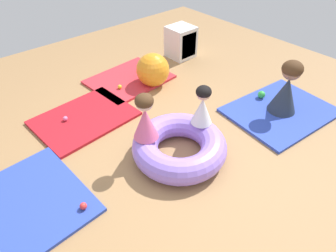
# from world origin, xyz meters

# --- Properties ---
(ground_plane) EXTENTS (8.00, 8.00, 0.00)m
(ground_plane) POSITION_xyz_m (0.00, 0.00, 0.00)
(ground_plane) COLOR #9E7549
(gym_mat_near_right) EXTENTS (1.33, 1.04, 0.04)m
(gym_mat_near_right) POSITION_xyz_m (-0.42, 1.29, 0.02)
(gym_mat_near_right) COLOR #B21923
(gym_mat_near_right) RESTS_ON ground
(gym_mat_far_right) EXTENTS (1.30, 1.07, 0.04)m
(gym_mat_far_right) POSITION_xyz_m (0.65, 1.75, 0.02)
(gym_mat_far_right) COLOR red
(gym_mat_far_right) RESTS_ON ground
(gym_mat_far_left) EXTENTS (1.18, 1.27, 0.04)m
(gym_mat_far_left) POSITION_xyz_m (-1.57, 0.39, 0.02)
(gym_mat_far_left) COLOR #2D47B7
(gym_mat_far_left) RESTS_ON ground
(gym_mat_front) EXTENTS (1.53, 1.23, 0.04)m
(gym_mat_front) POSITION_xyz_m (1.75, -0.38, 0.02)
(gym_mat_front) COLOR #2D47B7
(gym_mat_front) RESTS_ON ground
(inflatable_cushion) EXTENTS (1.10, 1.10, 0.30)m
(inflatable_cushion) POSITION_xyz_m (0.08, -0.08, 0.15)
(inflatable_cushion) COLOR #9975EA
(inflatable_cushion) RESTS_ON ground
(child_in_white) EXTENTS (0.28, 0.28, 0.49)m
(child_in_white) POSITION_xyz_m (0.45, -0.06, 0.54)
(child_in_white) COLOR white
(child_in_white) RESTS_ON inflatable_cushion
(child_in_pink) EXTENTS (0.37, 0.37, 0.56)m
(child_in_pink) POSITION_xyz_m (-0.20, 0.17, 0.57)
(child_in_pink) COLOR #E5608E
(child_in_pink) RESTS_ON inflatable_cushion
(adult_seated) EXTENTS (0.47, 0.47, 0.75)m
(adult_seated) POSITION_xyz_m (1.75, -0.38, 0.41)
(adult_seated) COLOR #232D3D
(adult_seated) RESTS_ON gym_mat_front
(play_ball_yellow) EXTENTS (0.06, 0.06, 0.06)m
(play_ball_yellow) POSITION_xyz_m (0.36, 1.58, 0.07)
(play_ball_yellow) COLOR yellow
(play_ball_yellow) RESTS_ON gym_mat_far_right
(play_ball_pink) EXTENTS (0.07, 0.07, 0.07)m
(play_ball_pink) POSITION_xyz_m (-0.65, 1.38, 0.07)
(play_ball_pink) COLOR pink
(play_ball_pink) RESTS_ON gym_mat_near_right
(play_ball_green) EXTENTS (0.11, 0.11, 0.11)m
(play_ball_green) POSITION_xyz_m (1.80, -0.01, 0.09)
(play_ball_green) COLOR green
(play_ball_green) RESTS_ON gym_mat_front
(play_ball_red) EXTENTS (0.07, 0.07, 0.07)m
(play_ball_red) POSITION_xyz_m (-1.15, -0.04, 0.08)
(play_ball_red) COLOR red
(play_ball_red) RESTS_ON gym_mat_far_left
(exercise_ball_large) EXTENTS (0.52, 0.52, 0.52)m
(exercise_ball_large) POSITION_xyz_m (0.87, 1.39, 0.26)
(exercise_ball_large) COLOR orange
(exercise_ball_large) RESTS_ON ground
(storage_cube) EXTENTS (0.44, 0.44, 0.56)m
(storage_cube) POSITION_xyz_m (1.90, 1.83, 0.28)
(storage_cube) COLOR silver
(storage_cube) RESTS_ON ground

